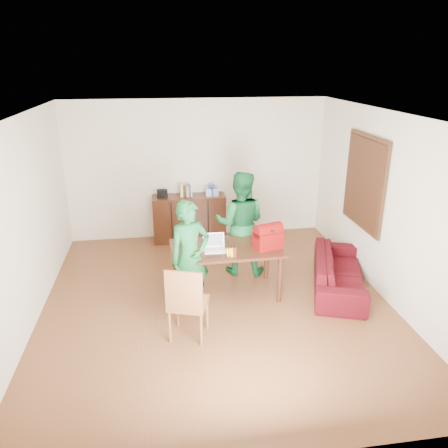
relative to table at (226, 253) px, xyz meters
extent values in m
cube|color=#4B2912|center=(-0.18, -0.27, -0.72)|extent=(5.00, 5.50, 0.10)
cube|color=white|center=(-0.18, -0.27, 2.08)|extent=(5.00, 5.50, 0.10)
cube|color=beige|center=(-0.18, 2.53, 0.68)|extent=(5.00, 0.10, 2.70)
cube|color=beige|center=(-0.18, -3.07, 0.68)|extent=(5.00, 0.10, 2.70)
cube|color=beige|center=(-2.73, -0.27, 0.68)|extent=(0.10, 5.50, 2.70)
cube|color=beige|center=(2.37, -0.27, 0.68)|extent=(0.10, 5.50, 2.70)
cube|color=#3F2614|center=(2.28, 0.43, 0.88)|extent=(0.04, 1.28, 1.48)
cube|color=#532B19|center=(2.25, 0.43, 0.88)|extent=(0.01, 1.18, 1.36)
cube|color=black|center=(-0.38, 2.24, -0.22)|extent=(1.40, 0.45, 0.90)
cube|color=black|center=(-0.88, 2.24, 0.30)|extent=(0.20, 0.14, 0.14)
cube|color=#B5B2BD|center=(0.07, 2.24, 0.30)|extent=(0.24, 0.22, 0.14)
ellipsoid|color=#1845A0|center=(0.07, 2.24, 0.41)|extent=(0.14, 0.14, 0.07)
cube|color=black|center=(0.00, 0.00, 0.07)|extent=(1.64, 0.94, 0.04)
cylinder|color=black|center=(-0.73, -0.39, -0.31)|extent=(0.07, 0.07, 0.72)
cylinder|color=black|center=(0.74, -0.37, -0.31)|extent=(0.07, 0.07, 0.72)
cylinder|color=black|center=(-0.74, 0.37, -0.31)|extent=(0.07, 0.07, 0.72)
cylinder|color=black|center=(0.73, 0.39, -0.31)|extent=(0.07, 0.07, 0.72)
cube|color=brown|center=(-0.64, -1.02, -0.19)|extent=(0.58, 0.56, 0.05)
cube|color=brown|center=(-0.70, -1.21, 0.09)|extent=(0.45, 0.17, 0.53)
imported|color=#135927|center=(-0.56, -0.38, 0.14)|extent=(0.69, 0.58, 1.62)
imported|color=#135729|center=(0.34, 0.69, 0.20)|extent=(0.98, 0.85, 1.72)
cube|color=white|center=(-0.18, -0.10, 0.10)|extent=(0.32, 0.22, 0.02)
cube|color=black|center=(-0.18, -0.10, 0.22)|extent=(0.31, 0.09, 0.20)
cylinder|color=#501A12|center=(0.07, -0.36, 0.18)|extent=(0.06, 0.06, 0.17)
cube|color=#700708|center=(0.60, -0.12, 0.24)|extent=(0.46, 0.34, 0.30)
imported|color=#330609|center=(1.77, -0.08, -0.40)|extent=(1.30, 1.99, 0.54)
camera|label=1|loc=(-0.92, -5.84, 2.68)|focal=35.00mm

